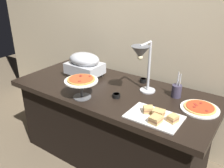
{
  "coord_description": "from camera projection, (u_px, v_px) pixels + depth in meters",
  "views": [
    {
      "loc": [
        1.14,
        -1.65,
        1.71
      ],
      "look_at": [
        -0.0,
        0.0,
        0.81
      ],
      "focal_mm": 38.43,
      "sensor_mm": 36.0,
      "label": 1
    }
  ],
  "objects": [
    {
      "name": "utensil_holder",
      "position": [
        177.0,
        91.0,
        2.05
      ],
      "size": [
        0.08,
        0.08,
        0.23
      ],
      "color": "#383347",
      "rests_on": "buffet_table"
    },
    {
      "name": "sauce_cup_near",
      "position": [
        116.0,
        95.0,
        2.06
      ],
      "size": [
        0.07,
        0.07,
        0.03
      ],
      "color": "black",
      "rests_on": "buffet_table"
    },
    {
      "name": "sandwich_platter",
      "position": [
        156.0,
        116.0,
        1.75
      ],
      "size": [
        0.4,
        0.27,
        0.06
      ],
      "color": "white",
      "rests_on": "buffet_table"
    },
    {
      "name": "pizza_plate_front",
      "position": [
        200.0,
        108.0,
        1.87
      ],
      "size": [
        0.3,
        0.3,
        0.03
      ],
      "color": "white",
      "rests_on": "buffet_table"
    },
    {
      "name": "sauce_cup_far",
      "position": [
        143.0,
        80.0,
        2.36
      ],
      "size": [
        0.07,
        0.07,
        0.04
      ],
      "color": "black",
      "rests_on": "buffet_table"
    },
    {
      "name": "heat_lamp",
      "position": [
        142.0,
        57.0,
        1.93
      ],
      "size": [
        0.15,
        0.32,
        0.47
      ],
      "color": "#B7BABF",
      "rests_on": "buffet_table"
    },
    {
      "name": "pizza_plate_center",
      "position": [
        81.0,
        82.0,
        2.01
      ],
      "size": [
        0.28,
        0.28,
        0.18
      ],
      "color": "#595B60",
      "rests_on": "buffet_table"
    },
    {
      "name": "back_wall",
      "position": [
        141.0,
        32.0,
        2.42
      ],
      "size": [
        4.4,
        0.04,
        2.4
      ],
      "primitive_type": "cube",
      "color": "#C6B593",
      "rests_on": "ground_plane"
    },
    {
      "name": "ground_plane",
      "position": [
        112.0,
        154.0,
        2.53
      ],
      "size": [
        8.0,
        8.0,
        0.0
      ],
      "primitive_type": "plane",
      "color": "brown"
    },
    {
      "name": "chafing_dish",
      "position": [
        85.0,
        64.0,
        2.44
      ],
      "size": [
        0.36,
        0.26,
        0.26
      ],
      "color": "#B7BABF",
      "rests_on": "buffet_table"
    },
    {
      "name": "buffet_table",
      "position": [
        112.0,
        123.0,
        2.37
      ],
      "size": [
        1.9,
        0.84,
        0.76
      ],
      "color": "black",
      "rests_on": "ground_plane"
    }
  ]
}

